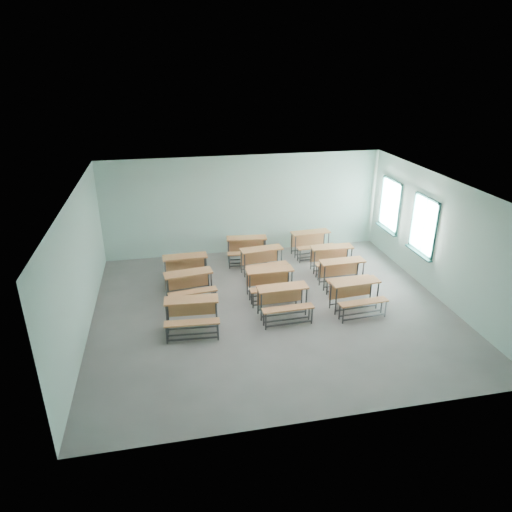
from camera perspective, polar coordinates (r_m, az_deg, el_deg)
The scene contains 12 objects.
room at distance 11.16m, azimuth 2.55°, elevation 0.61°, with size 9.04×8.04×3.24m.
desk_unit_r0c0 at distance 10.79m, azimuth -8.03°, elevation -6.83°, with size 1.31×0.93×0.78m.
desk_unit_r0c1 at distance 11.26m, azimuth 3.46°, elevation -5.26°, with size 1.28×0.89×0.78m.
desk_unit_r0c2 at distance 11.78m, azimuth 12.45°, elevation -4.43°, with size 1.31×0.93×0.78m.
desk_unit_r1c0 at distance 12.10m, azimuth -8.30°, elevation -3.34°, with size 1.36×1.00×0.78m.
desk_unit_r1c1 at distance 12.15m, azimuth 1.83°, elevation -2.96°, with size 1.26×0.85×0.78m.
desk_unit_r1c2 at distance 12.88m, azimuth 10.86°, elevation -1.80°, with size 1.28×0.89×0.78m.
desk_unit_r2c0 at distance 13.11m, azimuth -8.78°, elevation -1.20°, with size 1.28×0.87×0.78m.
desk_unit_r2c1 at distance 13.46m, azimuth 0.85°, elevation -0.22°, with size 1.35×0.99×0.78m.
desk_unit_r2c2 at distance 13.79m, azimuth 9.55°, elevation 0.03°, with size 1.27×0.87×0.78m.
desk_unit_r3c1 at distance 14.30m, azimuth -1.15°, elevation 1.24°, with size 1.34×0.97×0.78m.
desk_unit_r3c2 at distance 14.89m, azimuth 6.96°, elevation 1.97°, with size 1.32×0.94×0.78m.
Camera 1 is at (-2.45, -9.95, 5.91)m, focal length 32.00 mm.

